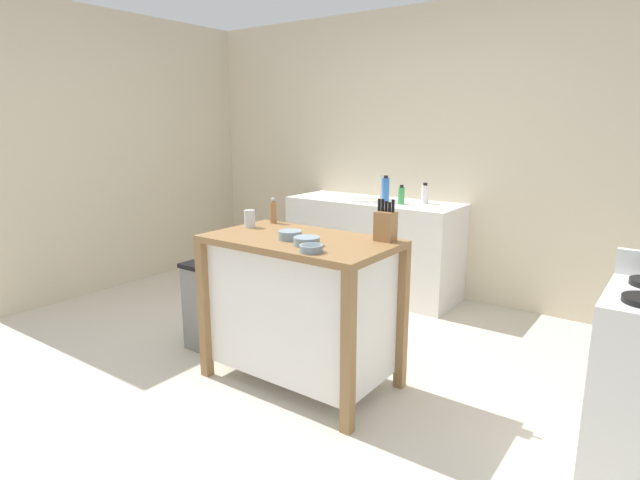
# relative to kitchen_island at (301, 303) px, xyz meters

# --- Properties ---
(ground_plane) EXTENTS (6.16, 6.16, 0.00)m
(ground_plane) POSITION_rel_kitchen_island_xyz_m (-0.14, -0.08, -0.51)
(ground_plane) COLOR beige
(ground_plane) RESTS_ON ground
(wall_back) EXTENTS (5.16, 0.10, 2.60)m
(wall_back) POSITION_rel_kitchen_island_xyz_m (-0.14, 2.14, 0.79)
(wall_back) COLOR beige
(wall_back) RESTS_ON ground
(wall_left) EXTENTS (0.10, 2.82, 2.60)m
(wall_left) POSITION_rel_kitchen_island_xyz_m (-2.72, 0.73, 0.79)
(wall_left) COLOR beige
(wall_left) RESTS_ON ground
(kitchen_island) EXTENTS (1.13, 0.65, 0.92)m
(kitchen_island) POSITION_rel_kitchen_island_xyz_m (0.00, 0.00, 0.00)
(kitchen_island) COLOR olive
(kitchen_island) RESTS_ON ground
(knife_block) EXTENTS (0.11, 0.09, 0.24)m
(knife_block) POSITION_rel_kitchen_island_xyz_m (0.44, 0.22, 0.50)
(knife_block) COLOR #9E7042
(knife_block) RESTS_ON kitchen_island
(bowl_ceramic_wide) EXTENTS (0.14, 0.14, 0.05)m
(bowl_ceramic_wide) POSITION_rel_kitchen_island_xyz_m (-0.02, -0.07, 0.43)
(bowl_ceramic_wide) COLOR gray
(bowl_ceramic_wide) RESTS_ON kitchen_island
(bowl_ceramic_small) EXTENTS (0.15, 0.15, 0.05)m
(bowl_ceramic_small) POSITION_rel_kitchen_island_xyz_m (0.15, -0.13, 0.43)
(bowl_ceramic_small) COLOR gray
(bowl_ceramic_small) RESTS_ON kitchen_island
(bowl_stoneware_deep) EXTENTS (0.12, 0.12, 0.04)m
(bowl_stoneware_deep) POSITION_rel_kitchen_island_xyz_m (0.26, -0.24, 0.43)
(bowl_stoneware_deep) COLOR gray
(bowl_stoneware_deep) RESTS_ON kitchen_island
(drinking_cup) EXTENTS (0.07, 0.07, 0.11)m
(drinking_cup) POSITION_rel_kitchen_island_xyz_m (-0.46, 0.06, 0.46)
(drinking_cup) COLOR silver
(drinking_cup) RESTS_ON kitchen_island
(pepper_grinder) EXTENTS (0.04, 0.04, 0.17)m
(pepper_grinder) POSITION_rel_kitchen_island_xyz_m (-0.43, 0.26, 0.49)
(pepper_grinder) COLOR #9E7042
(pepper_grinder) RESTS_ON kitchen_island
(trash_bin) EXTENTS (0.36, 0.28, 0.63)m
(trash_bin) POSITION_rel_kitchen_island_xyz_m (-0.80, 0.01, -0.20)
(trash_bin) COLOR slate
(trash_bin) RESTS_ON ground
(sink_counter) EXTENTS (1.62, 0.60, 0.88)m
(sink_counter) POSITION_rel_kitchen_island_xyz_m (-0.54, 1.79, -0.07)
(sink_counter) COLOR white
(sink_counter) RESTS_ON ground
(sink_faucet) EXTENTS (0.02, 0.02, 0.22)m
(sink_faucet) POSITION_rel_kitchen_island_xyz_m (-0.54, 1.93, 0.48)
(sink_faucet) COLOR #B7BCC1
(sink_faucet) RESTS_ON sink_counter
(bottle_dish_soap) EXTENTS (0.06, 0.06, 0.18)m
(bottle_dish_soap) POSITION_rel_kitchen_island_xyz_m (-0.08, 1.90, 0.45)
(bottle_dish_soap) COLOR white
(bottle_dish_soap) RESTS_ON sink_counter
(bottle_hand_soap) EXTENTS (0.07, 0.07, 0.24)m
(bottle_hand_soap) POSITION_rel_kitchen_island_xyz_m (-0.39, 1.74, 0.48)
(bottle_hand_soap) COLOR blue
(bottle_hand_soap) RESTS_ON sink_counter
(bottle_spray_cleaner) EXTENTS (0.06, 0.06, 0.17)m
(bottle_spray_cleaner) POSITION_rel_kitchen_island_xyz_m (-0.23, 1.73, 0.45)
(bottle_spray_cleaner) COLOR green
(bottle_spray_cleaner) RESTS_ON sink_counter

